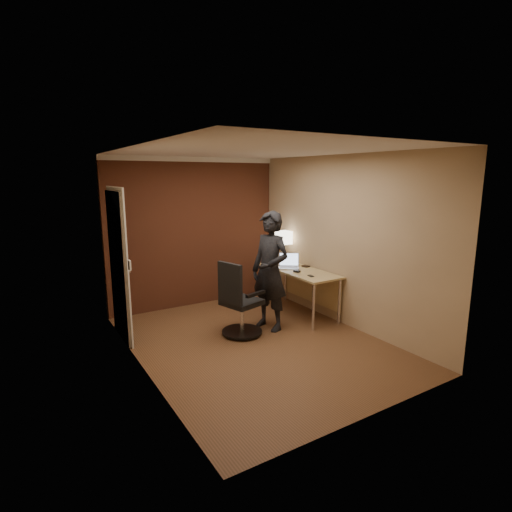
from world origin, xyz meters
name	(u,v)px	position (x,y,z in m)	size (l,w,h in m)	color
room	(189,230)	(-0.27, 1.54, 1.37)	(4.00, 4.00, 4.00)	brown
desk	(302,277)	(1.25, 0.61, 0.60)	(0.60, 1.50, 0.73)	#D3B879
desk_lamp	(284,238)	(1.33, 1.23, 1.15)	(0.22, 0.22, 0.54)	silver
laptop	(289,264)	(1.14, 0.81, 0.79)	(0.42, 0.40, 0.23)	silver
mouse	(297,271)	(1.05, 0.48, 0.75)	(0.06, 0.10, 0.03)	black
phone	(311,276)	(1.08, 0.18, 0.73)	(0.06, 0.12, 0.01)	black
wallet	(306,266)	(1.41, 0.71, 0.74)	(0.09, 0.11, 0.02)	black
office_chair	(238,304)	(-0.09, 0.31, 0.46)	(0.58, 0.65, 1.04)	black
person	(270,271)	(0.45, 0.32, 0.86)	(0.63, 0.41, 1.71)	black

